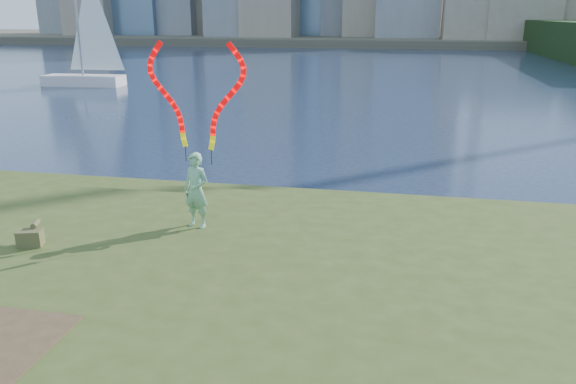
# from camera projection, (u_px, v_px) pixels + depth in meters

# --- Properties ---
(ground) EXTENTS (320.00, 320.00, 0.00)m
(ground) POSITION_uv_depth(u_px,v_px,m) (174.00, 311.00, 9.63)
(ground) COLOR #1B2843
(ground) RESTS_ON ground
(grassy_knoll) EXTENTS (20.00, 18.00, 0.80)m
(grassy_knoll) POSITION_uv_depth(u_px,v_px,m) (106.00, 375.00, 7.39)
(grassy_knoll) COLOR #384819
(grassy_knoll) RESTS_ON ground
(far_shore) EXTENTS (320.00, 40.00, 1.20)m
(far_shore) POSITION_uv_depth(u_px,v_px,m) (383.00, 39.00, 98.20)
(far_shore) COLOR #4A4536
(far_shore) RESTS_ON ground
(woman_with_ribbons) EXTENTS (1.94, 0.61, 3.91)m
(woman_with_ribbons) POSITION_uv_depth(u_px,v_px,m) (196.00, 157.00, 10.87)
(woman_with_ribbons) COLOR #1A7B33
(woman_with_ribbons) RESTS_ON grassy_knoll
(canvas_bag) EXTENTS (0.49, 0.55, 0.41)m
(canvas_bag) POSITION_uv_depth(u_px,v_px,m) (31.00, 237.00, 10.29)
(canvas_bag) COLOR #494827
(canvas_bag) RESTS_ON grassy_knoll
(sailboat) EXTENTS (5.97, 2.05, 9.01)m
(sailboat) POSITION_uv_depth(u_px,v_px,m) (86.00, 63.00, 39.05)
(sailboat) COLOR silver
(sailboat) RESTS_ON ground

